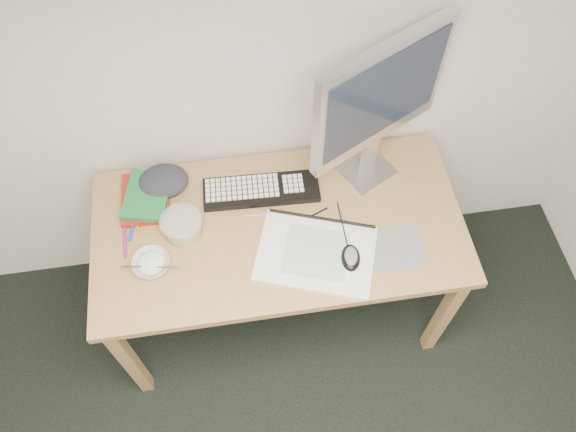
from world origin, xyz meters
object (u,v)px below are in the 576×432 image
at_px(monitor, 380,99).
at_px(rice_bowl, 152,264).
at_px(sketchpad, 316,253).
at_px(keyboard, 261,190).
at_px(desk, 279,236).

height_order(monitor, rice_bowl, monitor).
height_order(sketchpad, keyboard, keyboard).
height_order(sketchpad, monitor, monitor).
distance_m(sketchpad, keyboard, 0.34).
bearing_deg(sketchpad, keyboard, 137.80).
height_order(desk, keyboard, keyboard).
xyz_separation_m(desk, sketchpad, (0.12, -0.14, 0.09)).
distance_m(monitor, rice_bowl, 0.99).
bearing_deg(rice_bowl, sketchpad, -3.57).
height_order(keyboard, monitor, monitor).
relative_size(keyboard, monitor, 0.69).
height_order(keyboard, rice_bowl, rice_bowl).
relative_size(monitor, rice_bowl, 4.82).
relative_size(sketchpad, rice_bowl, 3.11).
xyz_separation_m(sketchpad, monitor, (0.27, 0.34, 0.40)).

